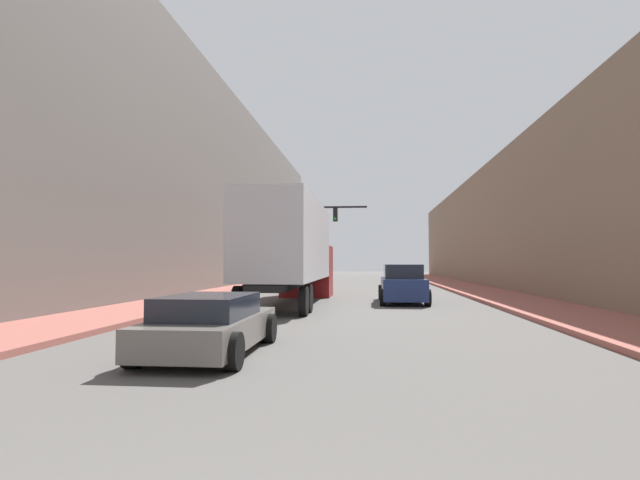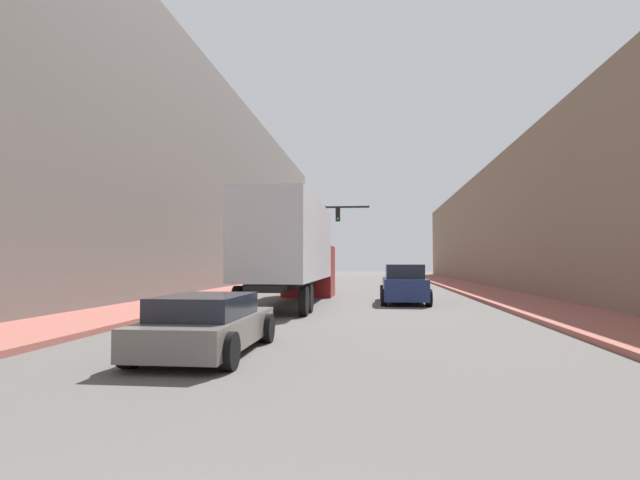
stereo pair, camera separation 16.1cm
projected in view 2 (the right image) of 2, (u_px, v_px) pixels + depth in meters
The scene contains 8 objects.
sidewalk_right at pixel (481, 291), 30.00m from camera, with size 3.26×80.00×0.15m.
sidewalk_left at pixel (241, 289), 31.65m from camera, with size 3.26×80.00×0.15m.
building_right at pixel (560, 219), 29.68m from camera, with size 6.00×80.00×8.75m.
building_left at pixel (173, 180), 32.48m from camera, with size 6.00×80.00×14.27m.
semi_truck at pixel (294, 249), 21.41m from camera, with size 2.55×12.16×4.27m.
sedan_car at pixel (208, 325), 9.78m from camera, with size 1.96×4.22×1.15m.
suv_car at pixel (404, 285), 22.13m from camera, with size 2.06×4.86×1.70m.
traffic_signal_gantry at pixel (299, 229), 33.67m from camera, with size 6.44×0.35×5.80m.
Camera 2 is at (1.10, -1.00, 1.78)m, focal length 28.00 mm.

